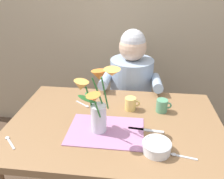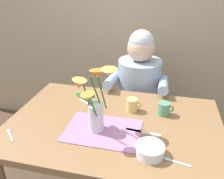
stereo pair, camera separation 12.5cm
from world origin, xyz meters
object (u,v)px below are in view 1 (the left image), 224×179
at_px(flower_vase, 97,101).
at_px(coffee_cup, 131,104).
at_px(ceramic_bowl, 157,147).
at_px(tea_cup, 162,106).
at_px(seated_person, 131,98).
at_px(dinner_knife, 146,130).

distance_m(flower_vase, coffee_cup, 0.32).
distance_m(flower_vase, ceramic_bowl, 0.36).
xyz_separation_m(ceramic_bowl, tea_cup, (0.05, 0.36, 0.01)).
xyz_separation_m(seated_person, dinner_knife, (0.11, -0.68, 0.18)).
bearing_deg(coffee_cup, ceramic_bowl, -69.18).
height_order(ceramic_bowl, coffee_cup, coffee_cup).
height_order(seated_person, coffee_cup, seated_person).
height_order(flower_vase, dinner_knife, flower_vase).
relative_size(tea_cup, coffee_cup, 1.00).
bearing_deg(flower_vase, dinner_knife, 6.28).
bearing_deg(tea_cup, flower_vase, -146.55).
xyz_separation_m(ceramic_bowl, coffee_cup, (-0.14, 0.36, 0.01)).
relative_size(flower_vase, tea_cup, 3.79).
height_order(dinner_knife, tea_cup, tea_cup).
bearing_deg(seated_person, coffee_cup, -87.75).
xyz_separation_m(dinner_knife, tea_cup, (0.10, 0.20, 0.04)).
bearing_deg(dinner_knife, coffee_cup, 118.99).
height_order(flower_vase, ceramic_bowl, flower_vase).
distance_m(seated_person, tea_cup, 0.56).
bearing_deg(ceramic_bowl, tea_cup, 81.89).
bearing_deg(coffee_cup, flower_vase, -124.69).
relative_size(seated_person, flower_vase, 3.22).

